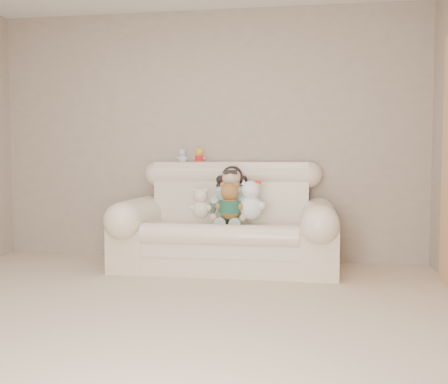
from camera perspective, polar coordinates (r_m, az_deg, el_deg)
floor at (r=3.34m, az=-10.13°, el=-15.08°), size 5.00×5.00×0.00m
wall_back at (r=5.59m, az=-1.75°, el=6.07°), size 4.50×0.00×4.50m
sofa at (r=5.07m, az=0.18°, el=-2.58°), size 2.10×0.95×1.03m
seated_child at (r=5.12m, az=0.83°, el=-0.31°), size 0.38×0.45×0.58m
brown_teddy at (r=4.89m, az=0.63°, el=-0.56°), size 0.29×0.23×0.41m
white_cat at (r=4.91m, az=2.90°, el=-0.40°), size 0.31×0.26×0.44m
cream_teddy at (r=4.99m, az=-2.52°, el=-0.88°), size 0.25×0.22×0.34m
yellow_mini_bear at (r=5.46m, az=-2.66°, el=4.09°), size 0.15×0.14×0.19m
grey_mini_plush at (r=5.48m, az=-4.51°, el=4.04°), size 0.14×0.13×0.19m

